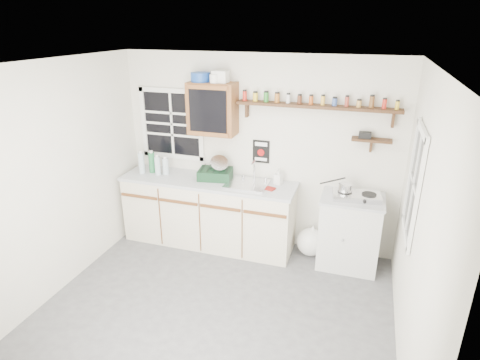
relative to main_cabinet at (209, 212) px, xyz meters
name	(u,v)px	position (x,y,z in m)	size (l,w,h in m)	color
room	(212,202)	(0.58, -1.30, 0.79)	(3.64, 3.24, 2.54)	#48484A
main_cabinet	(209,212)	(0.00, 0.00, 0.00)	(2.31, 0.63, 0.92)	beige
right_cabinet	(349,231)	(1.83, 0.03, -0.01)	(0.73, 0.57, 0.91)	silver
sink	(247,184)	(0.54, 0.01, 0.47)	(0.52, 0.44, 0.29)	silver
upper_cabinet	(212,109)	(0.03, 0.14, 1.36)	(0.60, 0.32, 0.65)	brown
upper_cabinet_clutter	(209,77)	(0.00, 0.14, 1.75)	(0.47, 0.24, 0.14)	#173F96
spice_shelf	(315,105)	(1.29, 0.21, 1.47)	(1.91, 0.18, 0.35)	black
secondary_shelf	(370,139)	(1.94, 0.22, 1.12)	(0.45, 0.16, 0.24)	black
warning_sign	(261,152)	(0.63, 0.29, 0.82)	(0.22, 0.02, 0.30)	black
window_back	(172,124)	(-0.62, 0.29, 1.09)	(0.93, 0.03, 0.98)	black
window_right	(415,184)	(2.37, -0.75, 0.99)	(0.03, 0.78, 1.08)	black
water_bottles	(153,164)	(-0.78, 0.00, 0.59)	(0.41, 0.16, 0.32)	#ABC0C8
dish_rack	(216,171)	(0.09, 0.08, 0.56)	(0.47, 0.38, 0.32)	black
soap_bottle	(279,177)	(0.91, 0.15, 0.56)	(0.09, 0.09, 0.20)	silver
rag	(270,189)	(0.85, -0.06, 0.47)	(0.12, 0.10, 0.02)	maroon
hotplate	(357,196)	(1.87, 0.01, 0.49)	(0.58, 0.36, 0.08)	silver
saucepan	(345,188)	(1.73, 0.01, 0.57)	(0.39, 0.21, 0.17)	silver
trash_bag	(310,242)	(1.37, 0.10, -0.27)	(0.39, 0.35, 0.44)	white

